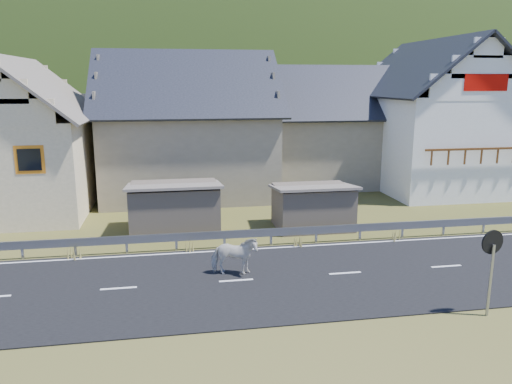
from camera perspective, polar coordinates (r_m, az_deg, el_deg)
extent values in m
plane|color=#383D11|center=(17.77, -2.28, -10.19)|extent=(160.00, 160.00, 0.00)
cube|color=black|center=(17.76, -2.28, -10.13)|extent=(60.00, 7.00, 0.04)
cube|color=silver|center=(17.75, -2.29, -10.06)|extent=(60.00, 6.60, 0.01)
cube|color=#93969B|center=(21.01, -3.63, -4.90)|extent=(28.00, 0.08, 0.34)
cube|color=#93969B|center=(21.80, -25.15, -6.08)|extent=(0.10, 0.06, 0.70)
cube|color=#93969B|center=(21.35, -19.95, -6.01)|extent=(0.10, 0.06, 0.70)
cube|color=#93969B|center=(21.07, -14.56, -5.89)|extent=(0.10, 0.06, 0.70)
cube|color=#93969B|center=(20.99, -9.09, -5.71)|extent=(0.10, 0.06, 0.70)
cube|color=#93969B|center=(21.10, -3.63, -5.48)|extent=(0.10, 0.06, 0.70)
cube|color=#93969B|center=(21.39, 1.72, -5.20)|extent=(0.10, 0.06, 0.70)
cube|color=#93969B|center=(21.86, 6.88, -4.89)|extent=(0.10, 0.06, 0.70)
cube|color=#93969B|center=(22.50, 11.78, -4.56)|extent=(0.10, 0.06, 0.70)
cube|color=#93969B|center=(23.30, 16.38, -4.22)|extent=(0.10, 0.06, 0.70)
cube|color=#93969B|center=(24.24, 20.64, -3.88)|extent=(0.10, 0.06, 0.70)
cube|color=#93969B|center=(25.30, 24.56, -3.55)|extent=(0.10, 0.06, 0.70)
cube|color=brown|center=(23.47, -9.27, -1.85)|extent=(4.30, 3.30, 2.40)
cube|color=brown|center=(23.95, 6.50, -1.72)|extent=(3.80, 2.90, 2.20)
cube|color=#FFE7B8|center=(29.66, -25.18, 2.87)|extent=(7.00, 9.00, 5.00)
cube|color=orange|center=(24.81, -24.46, 3.38)|extent=(1.30, 0.12, 1.30)
cube|color=gray|center=(31.58, -7.76, 4.47)|extent=(10.00, 9.00, 5.00)
cube|color=gray|center=(35.36, 8.59, 4.97)|extent=(9.00, 8.00, 4.60)
cube|color=white|center=(34.98, 19.61, 5.46)|extent=(8.00, 10.00, 6.00)
cube|color=#BD0901|center=(30.48, 24.81, 11.29)|extent=(2.60, 0.06, 0.90)
cube|color=brown|center=(30.52, 24.43, 4.52)|extent=(6.80, 0.12, 0.12)
ellipsoid|color=black|center=(198.21, -7.73, 4.62)|extent=(440.00, 280.00, 260.00)
imported|color=beige|center=(18.02, -2.51, -7.30)|extent=(1.03, 1.79, 1.43)
cylinder|color=#93969B|center=(16.46, 25.20, -9.16)|extent=(0.09, 0.09, 2.23)
cylinder|color=black|center=(16.16, 25.41, -5.19)|extent=(0.74, 0.16, 0.73)
cylinder|color=white|center=(16.19, 25.32, -5.14)|extent=(0.62, 0.12, 0.62)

